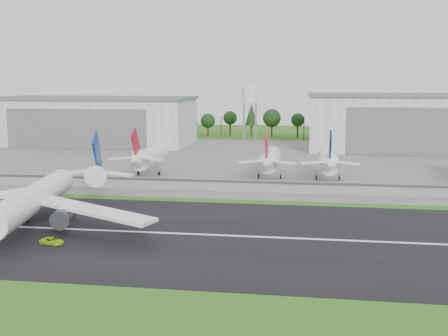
% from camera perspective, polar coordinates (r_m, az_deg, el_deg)
% --- Properties ---
extents(ground, '(600.00, 600.00, 0.00)m').
position_cam_1_polar(ground, '(104.41, -5.50, -8.15)').
color(ground, '#2F5614').
rests_on(ground, ground).
extents(runway, '(320.00, 60.00, 0.10)m').
position_cam_1_polar(runway, '(113.73, -4.27, -6.69)').
color(runway, black).
rests_on(runway, ground).
extents(runway_centerline, '(220.00, 1.00, 0.02)m').
position_cam_1_polar(runway_centerline, '(113.71, -4.27, -6.66)').
color(runway_centerline, white).
rests_on(runway_centerline, runway).
extents(apron, '(320.00, 150.00, 0.10)m').
position_cam_1_polar(apron, '(220.30, 2.13, 0.84)').
color(apron, slate).
rests_on(apron, ground).
extents(blast_fence, '(240.00, 0.61, 3.50)m').
position_cam_1_polar(blast_fence, '(156.41, -0.60, -1.75)').
color(blast_fence, gray).
rests_on(blast_fence, ground).
extents(hangar_west, '(97.00, 44.00, 23.20)m').
position_cam_1_polar(hangar_west, '(282.54, -13.17, 4.72)').
color(hangar_west, silver).
rests_on(hangar_west, ground).
extents(hangar_east, '(102.00, 47.00, 25.20)m').
position_cam_1_polar(hangar_east, '(267.08, 19.54, 4.45)').
color(hangar_east, silver).
rests_on(hangar_east, ground).
extents(water_tower, '(8.40, 8.40, 29.40)m').
position_cam_1_polar(water_tower, '(283.44, 2.66, 7.57)').
color(water_tower, '#99999E').
rests_on(water_tower, ground).
extents(utility_poles, '(230.00, 3.00, 12.00)m').
position_cam_1_polar(utility_poles, '(299.37, 3.88, 2.91)').
color(utility_poles, black).
rests_on(utility_poles, ground).
extents(treeline, '(320.00, 16.00, 22.00)m').
position_cam_1_polar(treeline, '(314.25, 4.11, 3.18)').
color(treeline, black).
rests_on(treeline, ground).
extents(main_airliner, '(56.51, 59.13, 18.17)m').
position_cam_1_polar(main_airliner, '(123.12, -18.94, -3.64)').
color(main_airliner, white).
rests_on(main_airliner, runway).
extents(ground_vehicle, '(5.20, 3.43, 1.33)m').
position_cam_1_polar(ground_vehicle, '(110.75, -17.07, -7.11)').
color(ground_vehicle, '#A1D519').
rests_on(ground_vehicle, runway).
extents(parked_jet_red_a, '(7.36, 31.29, 16.85)m').
position_cam_1_polar(parked_jet_red_a, '(182.45, -7.81, 1.12)').
color(parked_jet_red_a, silver).
rests_on(parked_jet_red_a, ground).
extents(parked_jet_red_b, '(7.36, 31.29, 16.69)m').
position_cam_1_polar(parked_jet_red_b, '(175.45, 4.63, 0.82)').
color(parked_jet_red_b, silver).
rests_on(parked_jet_red_b, ground).
extents(parked_jet_navy, '(7.36, 31.29, 16.85)m').
position_cam_1_polar(parked_jet_navy, '(175.14, 10.56, 0.73)').
color(parked_jet_navy, white).
rests_on(parked_jet_navy, ground).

